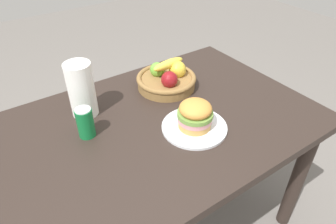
{
  "coord_description": "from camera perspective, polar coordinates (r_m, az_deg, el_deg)",
  "views": [
    {
      "loc": [
        -0.51,
        -0.85,
        1.54
      ],
      "look_at": [
        0.05,
        -0.04,
        0.81
      ],
      "focal_mm": 32.37,
      "sensor_mm": 36.0,
      "label": 1
    }
  ],
  "objects": [
    {
      "name": "paper_towel_roll",
      "position": [
        1.3,
        -15.98,
        4.03
      ],
      "size": [
        0.11,
        0.11,
        0.24
      ],
      "primitive_type": "cylinder",
      "color": "white",
      "rests_on": "dining_table"
    },
    {
      "name": "plate",
      "position": [
        1.24,
        4.97,
        -2.85
      ],
      "size": [
        0.27,
        0.27,
        0.01
      ],
      "primitive_type": "cylinder",
      "color": "white",
      "rests_on": "dining_table"
    },
    {
      "name": "sandwich",
      "position": [
        1.2,
        5.13,
        -0.44
      ],
      "size": [
        0.14,
        0.14,
        0.12
      ],
      "color": "tan",
      "rests_on": "plate"
    },
    {
      "name": "fruit_basket",
      "position": [
        1.48,
        -0.19,
        6.3
      ],
      "size": [
        0.29,
        0.29,
        0.13
      ],
      "color": "olive",
      "rests_on": "dining_table"
    },
    {
      "name": "soda_can",
      "position": [
        1.21,
        -15.31,
        -1.93
      ],
      "size": [
        0.07,
        0.07,
        0.13
      ],
      "color": "#147238",
      "rests_on": "dining_table"
    },
    {
      "name": "dining_table",
      "position": [
        1.33,
        -2.59,
        -5.49
      ],
      "size": [
        1.4,
        0.9,
        0.75
      ],
      "color": "#2D231E",
      "rests_on": "ground_plane"
    }
  ]
}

